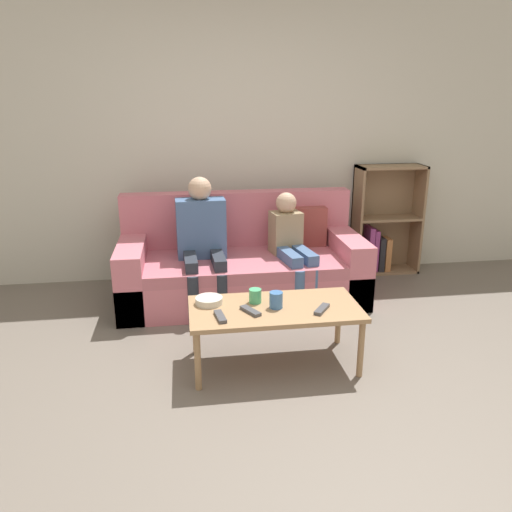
{
  "coord_description": "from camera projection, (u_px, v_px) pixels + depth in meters",
  "views": [
    {
      "loc": [
        -0.5,
        -2.44,
        1.72
      ],
      "look_at": [
        0.02,
        1.06,
        0.58
      ],
      "focal_mm": 35.0,
      "sensor_mm": 36.0,
      "label": 1
    }
  ],
  "objects": [
    {
      "name": "tv_remote_2",
      "position": [
        322.0,
        309.0,
        3.17
      ],
      "size": [
        0.14,
        0.17,
        0.02
      ],
      "rotation": [
        0.0,
        0.0,
        -0.62
      ],
      "color": "#47474C",
      "rests_on": "coffee_table"
    },
    {
      "name": "couch",
      "position": [
        242.0,
        266.0,
        4.4
      ],
      "size": [
        2.08,
        0.92,
        0.9
      ],
      "color": "#D1707F",
      "rests_on": "ground_plane"
    },
    {
      "name": "tv_remote_0",
      "position": [
        250.0,
        311.0,
        3.15
      ],
      "size": [
        0.12,
        0.17,
        0.02
      ],
      "rotation": [
        0.0,
        0.0,
        0.5
      ],
      "color": "#47474C",
      "rests_on": "coffee_table"
    },
    {
      "name": "cup_far",
      "position": [
        276.0,
        300.0,
        3.21
      ],
      "size": [
        0.09,
        0.09,
        0.11
      ],
      "color": "#3D70B2",
      "rests_on": "coffee_table"
    },
    {
      "name": "tv_remote_1",
      "position": [
        220.0,
        317.0,
        3.07
      ],
      "size": [
        0.07,
        0.18,
        0.02
      ],
      "rotation": [
        0.0,
        0.0,
        0.14
      ],
      "color": "#47474C",
      "rests_on": "coffee_table"
    },
    {
      "name": "person_adult",
      "position": [
        202.0,
        234.0,
        4.16
      ],
      "size": [
        0.42,
        0.64,
        1.09
      ],
      "rotation": [
        0.0,
        0.0,
        0.04
      ],
      "color": "#282D38",
      "rests_on": "ground_plane"
    },
    {
      "name": "wall_back",
      "position": [
        234.0,
        143.0,
        4.7
      ],
      "size": [
        12.0,
        0.06,
        2.6
      ],
      "color": "beige",
      "rests_on": "ground_plane"
    },
    {
      "name": "snack_bowl",
      "position": [
        209.0,
        301.0,
        3.28
      ],
      "size": [
        0.18,
        0.18,
        0.05
      ],
      "color": "beige",
      "rests_on": "coffee_table"
    },
    {
      "name": "cup_near",
      "position": [
        255.0,
        296.0,
        3.29
      ],
      "size": [
        0.08,
        0.08,
        0.09
      ],
      "color": "#4CB77A",
      "rests_on": "coffee_table"
    },
    {
      "name": "ground_plane",
      "position": [
        279.0,
        407.0,
        2.9
      ],
      "size": [
        22.0,
        22.0,
        0.0
      ],
      "primitive_type": "plane",
      "color": "#70665B"
    },
    {
      "name": "bookshelf",
      "position": [
        381.0,
        229.0,
        5.03
      ],
      "size": [
        0.66,
        0.28,
        1.08
      ],
      "color": "#8E7051",
      "rests_on": "ground_plane"
    },
    {
      "name": "coffee_table",
      "position": [
        275.0,
        312.0,
        3.25
      ],
      "size": [
        1.11,
        0.55,
        0.42
      ],
      "color": "#A87F56",
      "rests_on": "ground_plane"
    },
    {
      "name": "person_child",
      "position": [
        291.0,
        242.0,
        4.26
      ],
      "size": [
        0.35,
        0.66,
        0.93
      ],
      "rotation": [
        0.0,
        0.0,
        0.18
      ],
      "color": "#476693",
      "rests_on": "ground_plane"
    }
  ]
}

